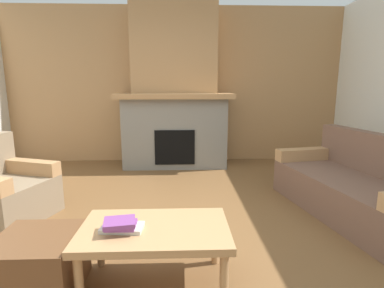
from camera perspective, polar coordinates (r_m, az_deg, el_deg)
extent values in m
plane|color=brown|center=(2.84, -4.10, -17.63)|extent=(9.00, 9.00, 0.00)
cube|color=#A87A4C|center=(5.49, -3.26, 10.98)|extent=(6.00, 0.12, 2.70)
cube|color=gray|center=(5.14, -3.25, 2.29)|extent=(1.70, 0.70, 1.15)
cube|color=black|center=(4.85, -3.29, -0.59)|extent=(0.64, 0.08, 0.56)
cube|color=#A87A4C|center=(5.03, -3.34, 9.14)|extent=(1.90, 0.82, 0.08)
cube|color=#A87A4C|center=(5.21, -3.41, 17.74)|extent=(1.40, 0.50, 1.47)
cube|color=brown|center=(3.67, 27.92, -8.73)|extent=(1.16, 1.93, 0.40)
cube|color=brown|center=(3.79, 32.41, -1.90)|extent=(0.49, 1.80, 0.45)
cube|color=tan|center=(4.22, 21.05, -1.80)|extent=(0.86, 0.31, 0.15)
cube|color=#847056|center=(3.67, -31.69, -9.08)|extent=(0.96, 0.96, 0.40)
cube|color=tan|center=(3.80, -28.66, -3.81)|extent=(0.76, 0.38, 0.15)
cube|color=tan|center=(2.12, -7.11, -15.96)|extent=(1.00, 0.60, 0.05)
cylinder|color=tan|center=(2.11, -20.66, -23.54)|extent=(0.06, 0.06, 0.38)
cylinder|color=tan|center=(2.03, 6.10, -24.29)|extent=(0.06, 0.06, 0.38)
cylinder|color=tan|center=(2.50, -17.08, -17.45)|extent=(0.06, 0.06, 0.38)
cylinder|color=tan|center=(2.44, 4.42, -17.77)|extent=(0.06, 0.06, 0.38)
cube|color=brown|center=(2.37, -27.10, -19.72)|extent=(0.52, 0.52, 0.40)
cube|color=beige|center=(2.10, -13.11, -15.21)|extent=(0.28, 0.18, 0.03)
cube|color=#7A3D84|center=(2.07, -13.31, -14.77)|extent=(0.19, 0.16, 0.02)
cube|color=#7A3D84|center=(2.05, -13.61, -14.27)|extent=(0.22, 0.19, 0.03)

